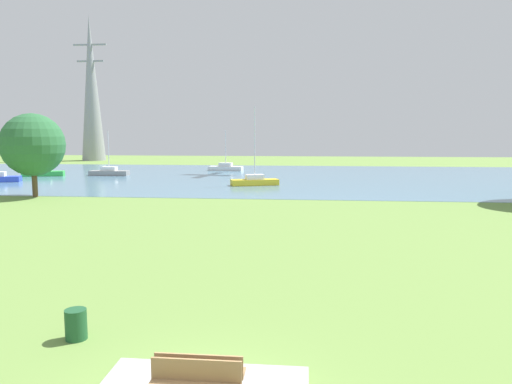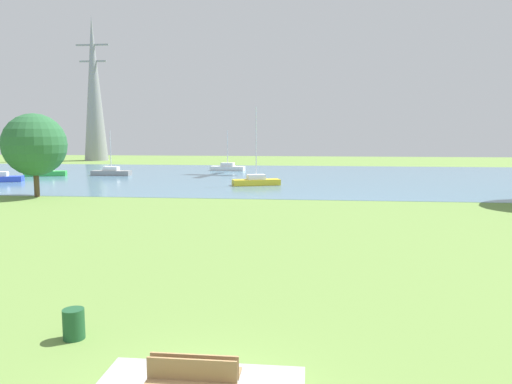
% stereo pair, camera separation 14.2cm
% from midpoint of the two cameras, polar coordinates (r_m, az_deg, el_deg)
% --- Properties ---
extents(ground_plane, '(160.00, 160.00, 0.00)m').
position_cam_midpoint_polar(ground_plane, '(31.54, 2.16, -2.87)').
color(ground_plane, olive).
extents(bench_facing_water, '(1.80, 0.48, 0.89)m').
position_cam_midpoint_polar(bench_facing_water, '(10.71, -6.55, -20.38)').
color(bench_facing_water, '#9C9C91').
rests_on(bench_facing_water, concrete_pad).
extents(litter_bin, '(0.56, 0.56, 0.80)m').
position_cam_midpoint_polar(litter_bin, '(14.07, -20.15, -14.21)').
color(litter_bin, '#1E512D').
rests_on(litter_bin, ground).
extents(water_surface, '(140.00, 40.00, 0.02)m').
position_cam_midpoint_polar(water_surface, '(59.28, 4.06, 1.75)').
color(water_surface, '#55809B').
rests_on(water_surface, ground).
extents(sailboat_yellow, '(5.03, 2.98, 7.92)m').
position_cam_midpoint_polar(sailboat_yellow, '(49.83, 0.10, 1.31)').
color(sailboat_yellow, yellow).
rests_on(sailboat_yellow, water_surface).
extents(sailboat_green, '(5.03, 2.84, 6.38)m').
position_cam_midpoint_polar(sailboat_green, '(65.82, -23.20, 2.11)').
color(sailboat_green, green).
rests_on(sailboat_green, water_surface).
extents(sailboat_gray, '(4.84, 1.65, 5.58)m').
position_cam_midpoint_polar(sailboat_gray, '(63.82, -16.41, 2.25)').
color(sailboat_gray, gray).
rests_on(sailboat_gray, water_surface).
extents(sailboat_white, '(4.93, 1.99, 5.65)m').
position_cam_midpoint_polar(sailboat_white, '(69.11, -3.26, 2.86)').
color(sailboat_white, white).
rests_on(sailboat_white, water_surface).
extents(tree_mid_shore, '(5.19, 5.19, 6.95)m').
position_cam_midpoint_polar(tree_mid_shore, '(44.77, -24.27, 5.02)').
color(tree_mid_shore, brown).
rests_on(tree_mid_shore, ground).
extents(electricity_pylon, '(6.40, 4.40, 27.08)m').
position_cam_midpoint_polar(electricity_pylon, '(99.72, -18.28, 11.32)').
color(electricity_pylon, gray).
rests_on(electricity_pylon, ground).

